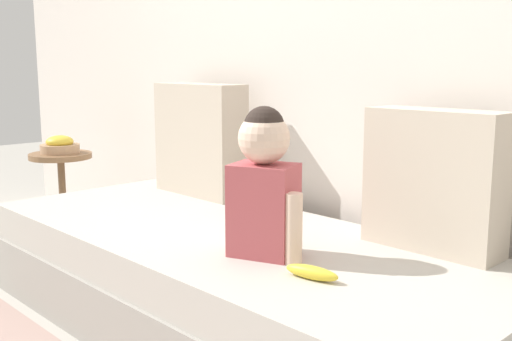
# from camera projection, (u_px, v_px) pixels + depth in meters

# --- Properties ---
(ground_plane) EXTENTS (12.00, 12.00, 0.00)m
(ground_plane) POSITION_uv_depth(u_px,v_px,m) (232.00, 331.00, 2.29)
(ground_plane) COLOR #B2ADA3
(back_wall) EXTENTS (5.43, 0.10, 2.42)m
(back_wall) POSITION_uv_depth(u_px,v_px,m) (336.00, 12.00, 2.49)
(back_wall) COLOR silver
(back_wall) RESTS_ON ground
(couch) EXTENTS (2.23, 0.91, 0.39)m
(couch) POSITION_uv_depth(u_px,v_px,m) (231.00, 284.00, 2.26)
(couch) COLOR #9C978F
(couch) RESTS_ON ground
(throw_pillow_left) EXTENTS (0.50, 0.16, 0.52)m
(throw_pillow_left) POSITION_uv_depth(u_px,v_px,m) (200.00, 140.00, 2.86)
(throw_pillow_left) COLOR #C1B29E
(throw_pillow_left) RESTS_ON couch
(throw_pillow_right) EXTENTS (0.46, 0.16, 0.47)m
(throw_pillow_right) POSITION_uv_depth(u_px,v_px,m) (434.00, 181.00, 2.00)
(throw_pillow_right) COLOR #C1B29E
(throw_pillow_right) RESTS_ON couch
(toddler) EXTENTS (0.31, 0.22, 0.48)m
(toddler) POSITION_uv_depth(u_px,v_px,m) (264.00, 182.00, 1.93)
(toddler) COLOR #B24C51
(toddler) RESTS_ON couch
(banana) EXTENTS (0.18, 0.08, 0.04)m
(banana) POSITION_uv_depth(u_px,v_px,m) (312.00, 272.00, 1.74)
(banana) COLOR yellow
(banana) RESTS_ON couch
(side_table) EXTENTS (0.34, 0.34, 0.51)m
(side_table) POSITION_uv_depth(u_px,v_px,m) (62.00, 175.00, 3.41)
(side_table) COLOR brown
(side_table) RESTS_ON ground
(fruit_bowl) EXTENTS (0.21, 0.21, 0.10)m
(fruit_bowl) POSITION_uv_depth(u_px,v_px,m) (60.00, 146.00, 3.39)
(fruit_bowl) COLOR tan
(fruit_bowl) RESTS_ON side_table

